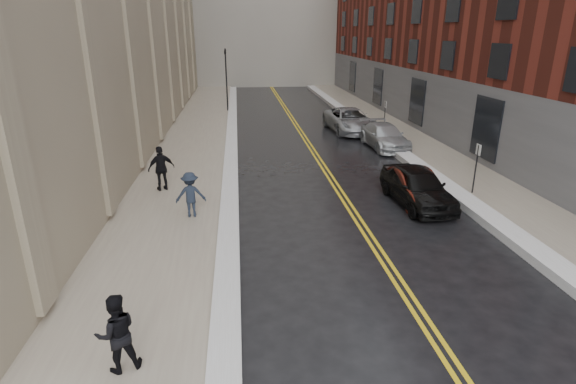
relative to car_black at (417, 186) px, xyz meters
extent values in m
plane|color=black|center=(-5.20, -7.35, -0.75)|extent=(160.00, 160.00, 0.00)
cube|color=gray|center=(-9.70, 8.65, -0.68)|extent=(4.00, 64.00, 0.15)
cube|color=gray|center=(3.80, 8.65, -0.68)|extent=(3.00, 64.00, 0.15)
cube|color=gold|center=(-2.82, 8.65, -0.75)|extent=(0.12, 64.00, 0.01)
cube|color=gold|center=(-2.58, 8.65, -0.75)|extent=(0.12, 64.00, 0.01)
cube|color=white|center=(-7.40, 8.65, -0.62)|extent=(0.70, 60.80, 0.26)
cube|color=white|center=(1.95, 8.65, -0.60)|extent=(0.85, 60.80, 0.30)
cylinder|color=black|center=(-7.80, 22.65, 1.85)|extent=(0.12, 0.12, 5.20)
imported|color=black|center=(-7.80, 22.65, 3.85)|extent=(0.18, 0.15, 0.90)
cylinder|color=black|center=(2.70, 0.65, 0.35)|extent=(0.06, 0.06, 2.20)
cube|color=white|center=(2.70, 0.65, 1.25)|extent=(0.02, 0.35, 0.45)
cylinder|color=black|center=(2.70, 12.65, 0.35)|extent=(0.06, 0.06, 2.20)
cube|color=white|center=(2.70, 12.65, 1.25)|extent=(0.02, 0.35, 0.45)
imported|color=black|center=(0.00, 0.00, 0.00)|extent=(2.03, 4.52, 1.51)
imported|color=#46130C|center=(0.00, 0.24, -0.10)|extent=(1.44, 3.98, 1.31)
imported|color=#B3B7BB|center=(1.60, 9.14, -0.07)|extent=(2.16, 4.83, 1.37)
imported|color=#9EA1A6|center=(0.63, 13.77, 0.03)|extent=(2.97, 5.83, 1.58)
imported|color=black|center=(-9.44, -8.47, 0.23)|extent=(0.98, 0.88, 1.67)
imported|color=#1B2332|center=(-8.75, -0.62, 0.23)|extent=(1.13, 0.71, 1.67)
imported|color=black|center=(-10.22, 2.46, 0.35)|extent=(1.20, 0.88, 1.90)
camera|label=1|loc=(-6.93, -16.08, 5.77)|focal=28.00mm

